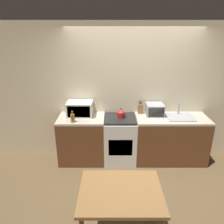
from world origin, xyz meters
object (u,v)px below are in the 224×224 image
kettle (121,113)px  microwave (80,109)px  bottle (73,118)px  stove_range (120,139)px  toaster_oven (155,110)px  dining_table (121,197)px

kettle → microwave: bearing=172.6°
kettle → bottle: size_ratio=0.88×
stove_range → kettle: bearing=40.5°
toaster_oven → dining_table: 2.07m
dining_table → toaster_oven: bearing=69.4°
stove_range → dining_table: 1.79m
microwave → toaster_oven: 1.43m
bottle → dining_table: size_ratio=0.22×
stove_range → kettle: kettle is taller
stove_range → dining_table: bearing=-91.7°
kettle → dining_table: size_ratio=0.20×
microwave → toaster_oven: (1.43, 0.02, -0.02)m
bottle → toaster_oven: (1.52, 0.34, 0.03)m
stove_range → microwave: (-0.76, 0.11, 0.59)m
dining_table → bottle: bearing=117.0°
toaster_oven → dining_table: size_ratio=0.35×
microwave → toaster_oven: size_ratio=1.46×
stove_range → bottle: bottle is taller
stove_range → toaster_oven: toaster_oven is taller
stove_range → toaster_oven: 0.88m
kettle → bottle: bearing=-165.4°
stove_range → toaster_oven: size_ratio=2.75×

